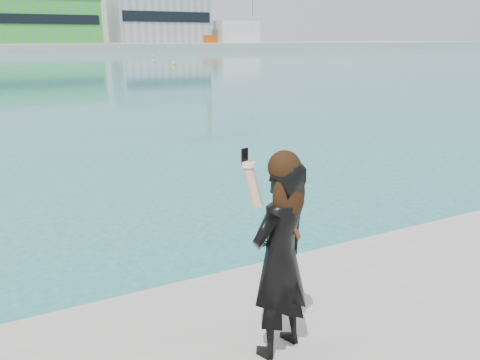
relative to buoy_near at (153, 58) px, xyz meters
name	(u,v)px	position (x,y,z in m)	size (l,w,h in m)	color
far_quay	(1,48)	(-23.02, 51.20, 1.00)	(320.00, 40.00, 2.00)	#9E9E99
warehouse_green	(34,21)	(-15.02, 49.18, 7.26)	(30.60, 16.36, 10.50)	green
warehouse_grey_right	(159,19)	(16.98, 49.18, 8.26)	(25.50, 15.35, 12.50)	gray
ancillary_shed	(234,32)	(38.98, 47.20, 5.00)	(12.00, 10.00, 6.00)	silver
flagpole_right	(98,24)	(-0.92, 42.20, 6.54)	(1.28, 0.16, 8.00)	silver
buoy_near	(153,58)	(0.00, 0.00, 0.00)	(0.50, 0.50, 0.50)	yellow
buoy_extra	(174,65)	(-4.27, -23.37, 0.00)	(0.50, 0.50, 0.50)	yellow
woman	(280,254)	(-22.72, -79.25, 1.68)	(0.70, 0.57, 1.74)	black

